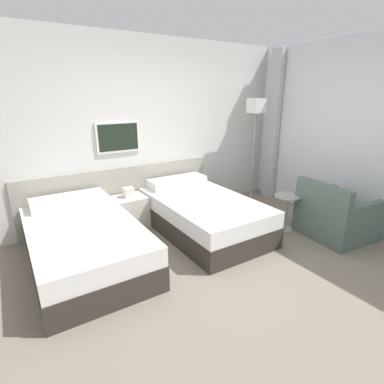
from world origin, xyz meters
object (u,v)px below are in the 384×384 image
(bed_near_window, at_px, (202,214))
(floor_lamp, at_px, (256,116))
(bed_near_door, at_px, (85,243))
(nightstand, at_px, (130,211))
(side_table, at_px, (286,206))
(armchair, at_px, (336,218))

(bed_near_window, bearing_deg, floor_lamp, 19.95)
(bed_near_door, height_order, bed_near_window, same)
(floor_lamp, bearing_deg, nightstand, 175.04)
(bed_near_window, distance_m, side_table, 1.21)
(floor_lamp, height_order, armchair, floor_lamp)
(nightstand, distance_m, floor_lamp, 2.60)
(bed_near_door, distance_m, side_table, 2.75)
(bed_near_door, relative_size, floor_lamp, 1.06)
(bed_near_window, xyz_separation_m, armchair, (1.47, -1.12, 0.00))
(nightstand, relative_size, floor_lamp, 0.33)
(bed_near_window, relative_size, floor_lamp, 1.06)
(nightstand, height_order, side_table, nightstand)
(nightstand, bearing_deg, side_table, -35.62)
(bed_near_door, bearing_deg, bed_near_window, 0.00)
(bed_near_door, relative_size, armchair, 2.12)
(bed_near_door, distance_m, nightstand, 1.09)
(bed_near_window, bearing_deg, armchair, -37.32)
(side_table, bearing_deg, bed_near_window, 149.07)
(bed_near_door, xyz_separation_m, nightstand, (0.82, 0.71, -0.02))
(side_table, height_order, armchair, armchair)
(bed_near_window, xyz_separation_m, side_table, (1.04, -0.62, 0.10))
(floor_lamp, distance_m, armchair, 2.07)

